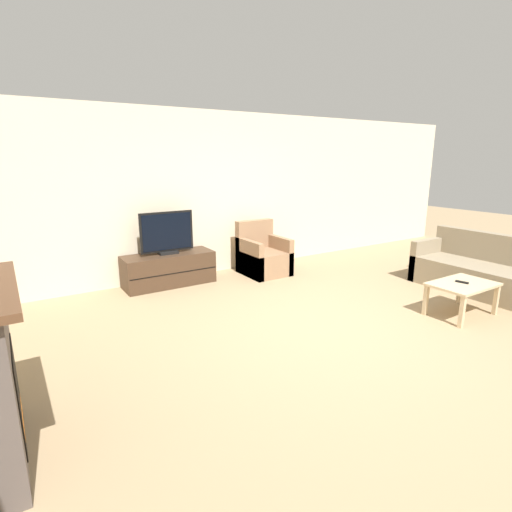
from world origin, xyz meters
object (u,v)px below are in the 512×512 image
Objects in this scene: armchair at (263,257)px; remote at (462,282)px; coffee_table at (462,288)px; tv_stand at (169,269)px; couch at (495,276)px; tv at (167,234)px.

remote is (1.08, -2.90, 0.14)m from armchair.
tv_stand is at bearing 130.05° from coffee_table.
couch is (1.14, 0.18, -0.07)m from coffee_table.
tv is 1.01× the size of coffee_table.
tv_stand is 0.56m from tv.
armchair reaches higher than tv_stand.
tv_stand is 4.14m from remote.
couch reaches higher than tv_stand.
remote is 0.07× the size of couch.
tv_stand is at bearing 115.52° from remote.
tv is at bearing 130.06° from coffee_table.
armchair is 3.11m from coffee_table.
armchair reaches higher than coffee_table.
tv reaches higher than tv_stand.
couch is (2.21, -2.74, -0.00)m from armchair.
coffee_table is 0.37× the size of couch.
armchair is 1.07× the size of coffee_table.
armchair is at bearing -9.23° from tv.
tv_stand is 4.15m from coffee_table.
remote is at bearing -171.73° from couch.
remote is at bearing -49.83° from tv_stand.
armchair reaches higher than couch.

